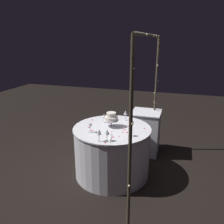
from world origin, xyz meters
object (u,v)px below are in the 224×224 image
main_table (112,151)px  tiered_cake (111,118)px  side_table (145,132)px  cake_knife (110,138)px  decorative_arch (148,90)px  wine_glass_4 (129,128)px  wine_glass_5 (99,132)px  wine_glass_2 (104,116)px  wine_glass_1 (107,132)px  wine_glass_3 (90,125)px  wine_glass_0 (126,113)px

main_table → tiered_cake: tiered_cake is taller
side_table → cake_knife: (1.22, -0.28, 0.38)m
decorative_arch → wine_glass_4: size_ratio=12.50×
tiered_cake → wine_glass_5: (0.54, 0.01, -0.02)m
wine_glass_2 → cake_knife: size_ratio=0.48×
decorative_arch → wine_glass_1: size_ratio=12.90×
wine_glass_3 → wine_glass_0: bearing=150.5°
wine_glass_3 → side_table: bearing=150.9°
wine_glass_3 → main_table: bearing=136.3°
decorative_arch → side_table: (-0.86, -0.12, -0.98)m
decorative_arch → wine_glass_2: (-0.18, -0.69, -0.50)m
wine_glass_2 → cake_knife: bearing=27.0°
main_table → wine_glass_4: bearing=55.5°
decorative_arch → cake_knife: (0.37, -0.41, -0.60)m
cake_knife → wine_glass_5: bearing=-41.3°
wine_glass_0 → wine_glass_3: wine_glass_0 is taller
side_table → wine_glass_2: 1.00m
tiered_cake → wine_glass_5: size_ratio=1.29×
side_table → wine_glass_2: size_ratio=5.57×
tiered_cake → wine_glass_5: bearing=0.7°
tiered_cake → wine_glass_4: (0.26, 0.34, -0.02)m
wine_glass_0 → tiered_cake: bearing=-22.8°
wine_glass_0 → decorative_arch: bearing=46.1°
wine_glass_4 → cake_knife: size_ratio=0.57×
wine_glass_1 → wine_glass_5: wine_glass_5 is taller
side_table → main_table: bearing=-23.7°
side_table → tiered_cake: tiered_cake is taller
main_table → cake_knife: size_ratio=3.96×
tiered_cake → wine_glass_2: 0.21m
side_table → tiered_cake: 1.04m
wine_glass_0 → wine_glass_5: 0.88m
main_table → decorative_arch: bearing=89.9°
wine_glass_4 → cake_knife: 0.29m
wine_glass_1 → wine_glass_5: size_ratio=0.95×
main_table → side_table: 0.93m
decorative_arch → side_table: bearing=-171.8°
wine_glass_5 → cake_knife: wine_glass_5 is taller
wine_glass_5 → wine_glass_0: bearing=171.5°
wine_glass_3 → wine_glass_1: bearing=58.1°
side_table → wine_glass_1: 1.43m
tiered_cake → wine_glass_3: size_ratio=1.44×
wine_glass_1 → wine_glass_5: 0.10m
wine_glass_0 → cake_knife: bearing=-1.5°
tiered_cake → wine_glass_4: size_ratio=1.32×
tiered_cake → wine_glass_3: 0.37m
wine_glass_1 → main_table: bearing=-170.6°
side_table → wine_glass_2: bearing=-39.8°
decorative_arch → cake_knife: bearing=-47.9°
wine_glass_1 → cake_knife: size_ratio=0.55×
main_table → wine_glass_4: wine_glass_4 is taller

